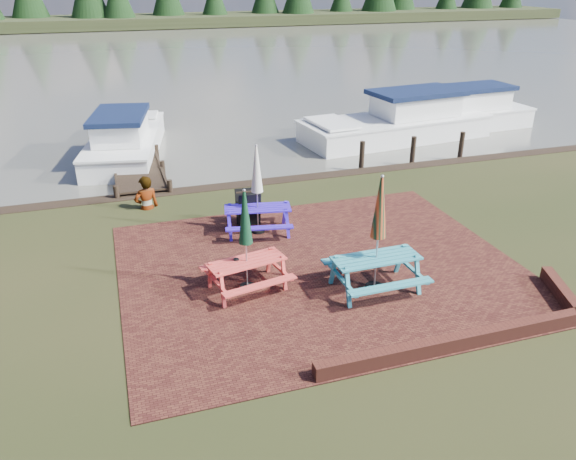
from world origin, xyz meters
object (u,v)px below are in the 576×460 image
(jetty, at_px, (134,152))
(boat_near, at_px, (399,124))
(person, at_px, (144,177))
(picnic_table_teal, at_px, (377,252))
(picnic_table_red, at_px, (246,256))
(boat_far, at_px, (462,115))
(picnic_table_blue, at_px, (257,203))
(boat_jetty, at_px, (125,141))
(chalkboard, at_px, (248,208))

(jetty, height_order, boat_near, boat_near)
(boat_near, xyz_separation_m, person, (-10.74, -5.00, 0.52))
(picnic_table_teal, relative_size, picnic_table_red, 1.13)
(person, bearing_deg, boat_far, -170.60)
(jetty, distance_m, boat_near, 10.74)
(picnic_table_teal, xyz_separation_m, jetty, (-4.26, 11.50, -0.79))
(person, bearing_deg, picnic_table_teal, 112.53)
(picnic_table_red, height_order, boat_far, picnic_table_red)
(picnic_table_blue, relative_size, boat_jetty, 0.33)
(boat_far, bearing_deg, picnic_table_red, 127.35)
(boat_near, distance_m, person, 11.85)
(picnic_table_blue, xyz_separation_m, person, (-2.63, 2.56, 0.14))
(picnic_table_red, bearing_deg, chalkboard, 64.03)
(picnic_table_red, height_order, boat_jetty, picnic_table_red)
(person, bearing_deg, picnic_table_blue, 123.45)
(picnic_table_teal, xyz_separation_m, boat_near, (6.47, 11.11, -0.46))
(picnic_table_teal, height_order, picnic_table_blue, picnic_table_teal)
(picnic_table_blue, relative_size, chalkboard, 2.44)
(picnic_table_teal, relative_size, boat_near, 0.31)
(jetty, distance_m, boat_far, 14.26)
(boat_jetty, bearing_deg, picnic_table_red, -69.62)
(boat_near, bearing_deg, picnic_table_blue, 126.60)
(picnic_table_teal, bearing_deg, boat_jetty, 109.61)
(boat_near, bearing_deg, boat_jetty, 78.34)
(picnic_table_red, height_order, person, picnic_table_red)
(boat_far, bearing_deg, chalkboard, 119.56)
(jetty, relative_size, boat_far, 1.36)
(jetty, xyz_separation_m, boat_jetty, (-0.25, 0.63, 0.28))
(chalkboard, relative_size, boat_jetty, 0.13)
(boat_jetty, bearing_deg, picnic_table_blue, -60.66)
(boat_far, bearing_deg, jetty, 87.57)
(picnic_table_red, relative_size, person, 1.18)
(picnic_table_teal, height_order, person, picnic_table_teal)
(picnic_table_teal, distance_m, chalkboard, 4.49)
(picnic_table_teal, xyz_separation_m, picnic_table_red, (-2.60, 0.85, -0.10))
(chalkboard, relative_size, person, 0.50)
(chalkboard, bearing_deg, person, 145.36)
(jetty, distance_m, person, 5.45)
(boat_far, height_order, person, person)
(chalkboard, xyz_separation_m, person, (-2.52, 2.00, 0.47))
(picnic_table_blue, bearing_deg, boat_jetty, 119.85)
(jetty, xyz_separation_m, boat_far, (14.25, 0.31, 0.30))
(picnic_table_red, xyz_separation_m, person, (-1.66, 5.27, 0.17))
(boat_near, xyz_separation_m, boat_far, (3.52, 0.70, -0.03))
(chalkboard, distance_m, boat_near, 10.80)
(picnic_table_red, distance_m, jetty, 10.80)
(boat_near, bearing_deg, chalkboard, 124.02)
(boat_jetty, relative_size, boat_far, 1.07)
(picnic_table_blue, bearing_deg, boat_near, 54.26)
(picnic_table_red, distance_m, boat_near, 13.70)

